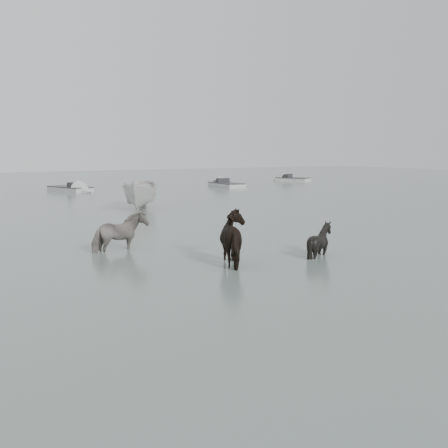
% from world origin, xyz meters
% --- Properties ---
extents(ground, '(140.00, 140.00, 0.00)m').
position_xyz_m(ground, '(0.00, 0.00, 0.00)').
color(ground, '#55655E').
rests_on(ground, ground).
extents(pony_pinto, '(2.00, 1.24, 1.56)m').
position_xyz_m(pony_pinto, '(-1.01, 2.79, 0.78)').
color(pony_pinto, black).
rests_on(pony_pinto, ground).
extents(pony_dark, '(1.55, 1.79, 1.72)m').
position_xyz_m(pony_dark, '(1.20, -0.95, 0.86)').
color(pony_dark, black).
rests_on(pony_dark, ground).
extents(pony_black, '(1.54, 1.44, 1.42)m').
position_xyz_m(pony_black, '(4.00, -1.24, 0.71)').
color(pony_black, black).
rests_on(pony_black, ground).
extents(boat_small, '(3.76, 4.68, 1.72)m').
position_xyz_m(boat_small, '(4.63, 14.44, 0.86)').
color(boat_small, silver).
rests_on(boat_small, ground).
extents(skiff_port, '(1.95, 5.83, 0.75)m').
position_xyz_m(skiff_port, '(17.98, 27.25, 0.38)').
color(skiff_port, '#A8ABA8').
rests_on(skiff_port, ground).
extents(skiff_mid, '(3.15, 5.93, 0.75)m').
position_xyz_m(skiff_mid, '(4.91, 29.30, 0.38)').
color(skiff_mid, '#A4A7A4').
rests_on(skiff_mid, ground).
extents(skiff_star, '(3.56, 4.84, 0.75)m').
position_xyz_m(skiff_star, '(28.39, 31.21, 0.38)').
color(skiff_star, '#B1B0AC').
rests_on(skiff_star, ground).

